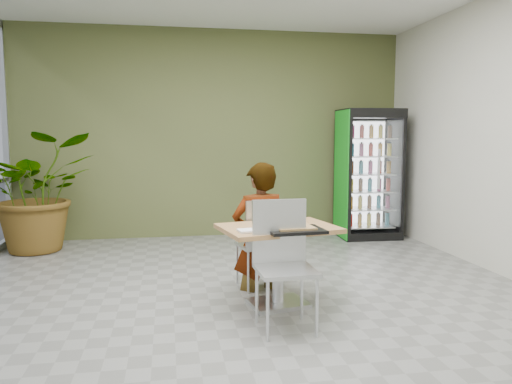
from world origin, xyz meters
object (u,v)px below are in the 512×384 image
chair_near (282,253)px  soda_cup (294,217)px  beverage_fridge (369,174)px  potted_plant (38,192)px  seated_woman (260,240)px  dining_table (278,249)px  cafeteria_tray (295,230)px  chair_far (262,237)px

chair_near → soda_cup: chair_near is taller
beverage_fridge → potted_plant: beverage_fridge is taller
potted_plant → seated_woman: bearing=-39.8°
dining_table → cafeteria_tray: cafeteria_tray is taller
dining_table → chair_far: (-0.05, 0.51, 0.01)m
dining_table → chair_near: 0.48m
cafeteria_tray → potted_plant: 4.17m
chair_near → soda_cup: 0.57m
potted_plant → chair_near: bearing=-50.6°
seated_woman → chair_far: bearing=100.1°
soda_cup → beverage_fridge: bearing=56.0°
beverage_fridge → potted_plant: bearing=-177.2°
cafeteria_tray → beverage_fridge: 3.73m
soda_cup → cafeteria_tray: bearing=-102.1°
chair_near → potted_plant: (-2.67, 3.25, 0.20)m
dining_table → cafeteria_tray: 0.38m
potted_plant → soda_cup: bearing=-43.9°
cafeteria_tray → dining_table: bearing=105.7°
chair_far → seated_woman: 0.07m
soda_cup → beverage_fridge: 3.44m
chair_near → potted_plant: bearing=127.4°
cafeteria_tray → potted_plant: size_ratio=0.30×
chair_far → cafeteria_tray: (0.14, -0.80, 0.21)m
chair_near → cafeteria_tray: (0.15, 0.18, 0.15)m
chair_far → dining_table: bearing=85.8°
dining_table → chair_near: bearing=-98.3°
dining_table → seated_woman: seated_woman is taller
dining_table → seated_woman: (-0.07, 0.56, -0.03)m
potted_plant → dining_table: bearing=-45.4°
dining_table → potted_plant: size_ratio=0.70×
chair_near → potted_plant: potted_plant is taller
cafeteria_tray → potted_plant: bearing=132.5°
dining_table → beverage_fridge: bearing=54.1°
dining_table → chair_far: chair_far is taller
seated_woman → chair_near: bearing=79.9°
chair_near → cafeteria_tray: 0.28m
dining_table → potted_plant: bearing=134.6°
chair_far → chair_near: 0.98m
dining_table → potted_plant: 3.91m
dining_table → chair_near: chair_near is taller
soda_cup → potted_plant: potted_plant is taller
potted_plant → beverage_fridge: bearing=0.9°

